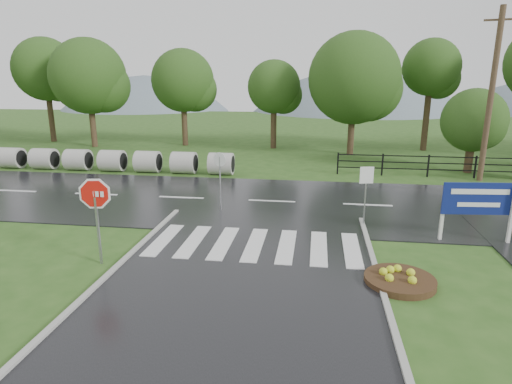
# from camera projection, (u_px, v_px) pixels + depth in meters

# --- Properties ---
(ground) EXTENTS (120.00, 120.00, 0.00)m
(ground) POSITION_uv_depth(u_px,v_px,m) (219.00, 338.00, 8.71)
(ground) COLOR #2C521B
(ground) RESTS_ON ground
(main_road) EXTENTS (90.00, 8.00, 0.04)m
(main_road) POSITION_uv_depth(u_px,v_px,m) (272.00, 202.00, 18.27)
(main_road) COLOR black
(main_road) RESTS_ON ground
(crosswalk) EXTENTS (6.50, 2.80, 0.02)m
(crosswalk) POSITION_uv_depth(u_px,v_px,m) (255.00, 244.00, 13.47)
(crosswalk) COLOR silver
(crosswalk) RESTS_ON ground
(fence_west) EXTENTS (9.58, 0.08, 1.20)m
(fence_west) POSITION_uv_depth(u_px,v_px,m) (428.00, 164.00, 22.76)
(fence_west) COLOR black
(fence_west) RESTS_ON ground
(hills) EXTENTS (102.00, 48.00, 48.00)m
(hills) POSITION_uv_depth(u_px,v_px,m) (324.00, 201.00, 74.40)
(hills) COLOR slate
(hills) RESTS_ON ground
(treeline) EXTENTS (83.20, 5.20, 10.00)m
(treeline) POSITION_uv_depth(u_px,v_px,m) (305.00, 150.00, 31.52)
(treeline) COLOR #234615
(treeline) RESTS_ON ground
(culvert_pipes) EXTENTS (13.90, 1.20, 1.20)m
(culvert_pipes) POSITION_uv_depth(u_px,v_px,m) (113.00, 161.00, 24.21)
(culvert_pipes) COLOR #9E9B93
(culvert_pipes) RESTS_ON ground
(stop_sign) EXTENTS (1.17, 0.22, 2.66)m
(stop_sign) POSITION_uv_depth(u_px,v_px,m) (95.00, 201.00, 11.74)
(stop_sign) COLOR #939399
(stop_sign) RESTS_ON ground
(estate_billboard) EXTENTS (2.26, 0.27, 1.98)m
(estate_billboard) POSITION_uv_depth(u_px,v_px,m) (479.00, 202.00, 13.46)
(estate_billboard) COLOR silver
(estate_billboard) RESTS_ON ground
(flower_bed) EXTENTS (1.80, 1.80, 0.36)m
(flower_bed) POSITION_uv_depth(u_px,v_px,m) (400.00, 279.00, 10.98)
(flower_bed) COLOR #332111
(flower_bed) RESTS_ON ground
(reg_sign_small) EXTENTS (0.48, 0.12, 2.18)m
(reg_sign_small) POSITION_uv_depth(u_px,v_px,m) (366.00, 185.00, 14.87)
(reg_sign_small) COLOR #939399
(reg_sign_small) RESTS_ON ground
(reg_sign_round) EXTENTS (0.53, 0.19, 2.36)m
(reg_sign_round) POSITION_uv_depth(u_px,v_px,m) (220.00, 175.00, 16.68)
(reg_sign_round) COLOR #939399
(reg_sign_round) RESTS_ON ground
(utility_pole_east) EXTENTS (1.48, 0.46, 8.45)m
(utility_pole_east) POSITION_uv_depth(u_px,v_px,m) (491.00, 96.00, 21.02)
(utility_pole_east) COLOR #473523
(utility_pole_east) RESTS_ON ground
(entrance_tree_left) EXTENTS (3.44, 3.44, 4.63)m
(entrance_tree_left) POSITION_uv_depth(u_px,v_px,m) (474.00, 120.00, 23.29)
(entrance_tree_left) COLOR #3D2B1C
(entrance_tree_left) RESTS_ON ground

